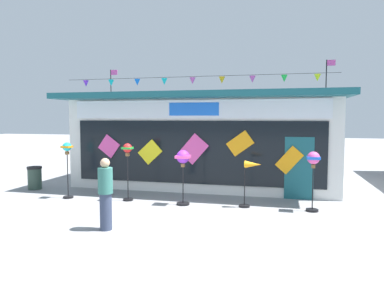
{
  "coord_description": "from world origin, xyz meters",
  "views": [
    {
      "loc": [
        2.51,
        -8.27,
        2.62
      ],
      "look_at": [
        -0.33,
        3.29,
        1.73
      ],
      "focal_mm": 33.35,
      "sensor_mm": 36.0,
      "label": 1
    }
  ],
  "objects": [
    {
      "name": "wind_spinner_center_left",
      "position": [
        -0.27,
        1.89,
        1.29
      ],
      "size": [
        0.4,
        0.4,
        1.65
      ],
      "color": "black",
      "rests_on": "ground_plane"
    },
    {
      "name": "trash_bin",
      "position": [
        -6.14,
        2.84,
        0.42
      ],
      "size": [
        0.52,
        0.52,
        0.83
      ],
      "color": "#2D4238",
      "rests_on": "ground_plane"
    },
    {
      "name": "wind_spinner_center_right",
      "position": [
        1.72,
        2.06,
        0.99
      ],
      "size": [
        0.63,
        0.32,
        1.37
      ],
      "color": "black",
      "rests_on": "ground_plane"
    },
    {
      "name": "wind_spinner_right",
      "position": [
        3.43,
        2.03,
        1.31
      ],
      "size": [
        0.36,
        0.36,
        1.68
      ],
      "color": "black",
      "rests_on": "ground_plane"
    },
    {
      "name": "ground_plane",
      "position": [
        0.0,
        0.0,
        0.0
      ],
      "size": [
        80.0,
        80.0,
        0.0
      ],
      "primitive_type": "plane",
      "color": "gray"
    },
    {
      "name": "person_near_camera",
      "position": [
        -1.38,
        -0.84,
        0.86
      ],
      "size": [
        0.34,
        0.34,
        1.68
      ],
      "rotation": [
        0.0,
        0.0,
        2.03
      ],
      "color": "#333D56",
      "rests_on": "ground_plane"
    },
    {
      "name": "wind_spinner_left",
      "position": [
        -2.1,
        2.01,
        1.37
      ],
      "size": [
        0.31,
        0.31,
        1.81
      ],
      "color": "black",
      "rests_on": "ground_plane"
    },
    {
      "name": "wind_spinner_far_left",
      "position": [
        -4.13,
        1.86,
        1.36
      ],
      "size": [
        0.32,
        0.32,
        1.82
      ],
      "color": "black",
      "rests_on": "ground_plane"
    },
    {
      "name": "kite_shop_building",
      "position": [
        -0.31,
        6.38,
        1.75
      ],
      "size": [
        9.96,
        6.87,
        4.83
      ],
      "color": "silver",
      "rests_on": "ground_plane"
    }
  ]
}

